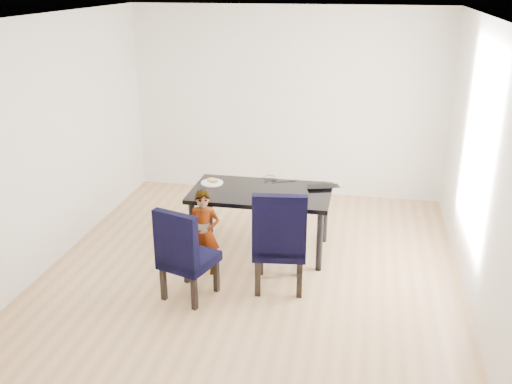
% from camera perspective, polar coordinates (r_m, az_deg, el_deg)
% --- Properties ---
extents(floor, '(4.50, 5.00, 0.01)m').
position_cam_1_polar(floor, '(6.41, -0.34, -7.79)').
color(floor, tan).
rests_on(floor, ground).
extents(ceiling, '(4.50, 5.00, 0.01)m').
position_cam_1_polar(ceiling, '(5.63, -0.41, 17.17)').
color(ceiling, white).
rests_on(ceiling, wall_back).
extents(wall_back, '(4.50, 0.01, 2.70)m').
position_cam_1_polar(wall_back, '(8.27, 3.08, 8.88)').
color(wall_back, white).
rests_on(wall_back, ground).
extents(wall_front, '(4.50, 0.01, 2.70)m').
position_cam_1_polar(wall_front, '(3.64, -8.22, -7.64)').
color(wall_front, silver).
rests_on(wall_front, ground).
extents(wall_left, '(0.01, 5.00, 2.70)m').
position_cam_1_polar(wall_left, '(6.68, -19.77, 4.73)').
color(wall_left, silver).
rests_on(wall_left, ground).
extents(wall_right, '(0.01, 5.00, 2.70)m').
position_cam_1_polar(wall_right, '(5.89, 21.72, 2.36)').
color(wall_right, silver).
rests_on(wall_right, ground).
extents(dining_table, '(1.60, 0.90, 0.75)m').
position_cam_1_polar(dining_table, '(6.68, 0.49, -2.90)').
color(dining_table, black).
rests_on(dining_table, floor).
extents(chair_left, '(0.60, 0.62, 0.99)m').
position_cam_1_polar(chair_left, '(5.74, -6.72, -5.97)').
color(chair_left, black).
rests_on(chair_left, floor).
extents(chair_right, '(0.59, 0.61, 1.11)m').
position_cam_1_polar(chair_right, '(5.86, 2.40, -4.59)').
color(chair_right, black).
rests_on(chair_right, floor).
extents(child, '(0.37, 0.26, 0.95)m').
position_cam_1_polar(child, '(6.17, -5.22, -4.09)').
color(child, '#FF4915').
rests_on(child, floor).
extents(plate, '(0.34, 0.34, 0.01)m').
position_cam_1_polar(plate, '(6.79, -4.42, 0.93)').
color(plate, white).
rests_on(plate, dining_table).
extents(sandwich, '(0.15, 0.08, 0.06)m').
position_cam_1_polar(sandwich, '(6.78, -4.37, 1.20)').
color(sandwich, '#A7833B').
rests_on(sandwich, plate).
extents(laptop, '(0.43, 0.34, 0.03)m').
position_cam_1_polar(laptop, '(6.71, 6.65, 0.65)').
color(laptop, black).
rests_on(laptop, dining_table).
extents(cable_tangle, '(0.15, 0.15, 0.01)m').
position_cam_1_polar(cable_tangle, '(6.84, 1.46, 1.08)').
color(cable_tangle, black).
rests_on(cable_tangle, dining_table).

